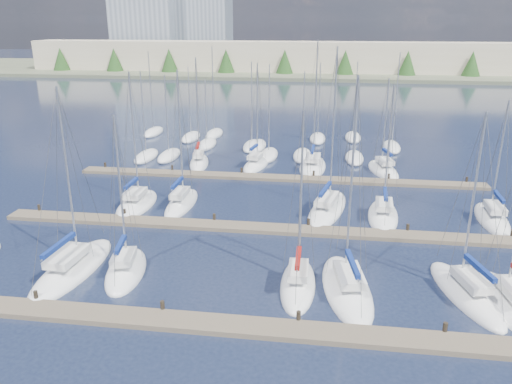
# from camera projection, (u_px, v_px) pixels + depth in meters

# --- Properties ---
(ground) EXTENTS (400.00, 400.00, 0.00)m
(ground) POSITION_uv_depth(u_px,v_px,m) (295.00, 125.00, 82.39)
(ground) COLOR #1F283F
(ground) RESTS_ON ground
(dock_near) EXTENTS (44.00, 1.93, 1.10)m
(dock_near) POSITION_uv_depth(u_px,v_px,m) (226.00, 325.00, 28.08)
(dock_near) COLOR #6B5E4C
(dock_near) RESTS_ON ground
(dock_mid) EXTENTS (44.00, 1.93, 1.10)m
(dock_mid) POSITION_uv_depth(u_px,v_px,m) (259.00, 228.00, 41.18)
(dock_mid) COLOR #6B5E4C
(dock_mid) RESTS_ON ground
(dock_far) EXTENTS (44.00, 1.93, 1.10)m
(dock_far) POSITION_uv_depth(u_px,v_px,m) (276.00, 178.00, 54.28)
(dock_far) COLOR #6B5E4C
(dock_far) RESTS_ON ground
(sailboat_h) EXTENTS (3.03, 7.70, 12.95)m
(sailboat_h) POSITION_uv_depth(u_px,v_px,m) (137.00, 204.00, 46.50)
(sailboat_h) COLOR white
(sailboat_h) RESTS_ON ground
(sailboat_e) EXTENTS (4.20, 9.37, 14.24)m
(sailboat_e) POSITION_uv_depth(u_px,v_px,m) (347.00, 288.00, 31.92)
(sailboat_e) COLOR white
(sailboat_e) RESTS_ON ground
(sailboat_l) EXTENTS (3.20, 8.11, 12.14)m
(sailboat_l) POSITION_uv_depth(u_px,v_px,m) (383.00, 215.00, 43.80)
(sailboat_l) COLOR white
(sailboat_l) RESTS_ON ground
(sailboat_k) EXTENTS (4.84, 10.48, 15.11)m
(sailboat_k) POSITION_uv_depth(u_px,v_px,m) (327.00, 209.00, 45.20)
(sailboat_k) COLOR white
(sailboat_k) RESTS_ON ground
(sailboat_n) EXTENTS (3.36, 7.46, 13.16)m
(sailboat_n) POSITION_uv_depth(u_px,v_px,m) (199.00, 163.00, 59.85)
(sailboat_n) COLOR white
(sailboat_n) RESTS_ON ground
(sailboat_m) EXTENTS (2.75, 7.86, 11.03)m
(sailboat_m) POSITION_uv_depth(u_px,v_px,m) (492.00, 219.00, 43.06)
(sailboat_m) COLOR white
(sailboat_m) RESTS_ON ground
(sailboat_b) EXTENTS (3.46, 9.87, 13.24)m
(sailboat_b) POSITION_uv_depth(u_px,v_px,m) (73.00, 269.00, 34.45)
(sailboat_b) COLOR white
(sailboat_b) RESTS_ON ground
(sailboat_q) EXTENTS (4.16, 7.96, 11.17)m
(sailboat_q) POSITION_uv_depth(u_px,v_px,m) (383.00, 170.00, 56.97)
(sailboat_q) COLOR white
(sailboat_q) RESTS_ON ground
(sailboat_d) EXTENTS (2.35, 7.31, 12.14)m
(sailboat_d) POSITION_uv_depth(u_px,v_px,m) (298.00, 284.00, 32.41)
(sailboat_d) COLOR white
(sailboat_d) RESTS_ON ground
(sailboat_p) EXTENTS (3.32, 9.13, 15.10)m
(sailboat_p) POSITION_uv_depth(u_px,v_px,m) (313.00, 166.00, 58.42)
(sailboat_p) COLOR white
(sailboat_p) RESTS_ON ground
(sailboat_o) EXTENTS (3.39, 6.88, 12.62)m
(sailboat_o) POSITION_uv_depth(u_px,v_px,m) (256.00, 165.00, 59.00)
(sailboat_o) COLOR white
(sailboat_o) RESTS_ON ground
(sailboat_f) EXTENTS (4.40, 8.83, 12.25)m
(sailboat_f) POSITION_uv_depth(u_px,v_px,m) (465.00, 293.00, 31.33)
(sailboat_f) COLOR white
(sailboat_f) RESTS_ON ground
(sailboat_c) EXTENTS (3.71, 7.09, 11.56)m
(sailboat_c) POSITION_uv_depth(u_px,v_px,m) (126.00, 270.00, 34.18)
(sailboat_c) COLOR white
(sailboat_c) RESTS_ON ground
(sailboat_g) EXTENTS (3.79, 8.50, 13.73)m
(sailboat_g) POSITION_uv_depth(u_px,v_px,m) (511.00, 304.00, 30.18)
(sailboat_g) COLOR white
(sailboat_g) RESTS_ON ground
(sailboat_i) EXTENTS (2.30, 7.95, 13.10)m
(sailboat_i) POSITION_uv_depth(u_px,v_px,m) (182.00, 203.00, 46.60)
(sailboat_i) COLOR white
(sailboat_i) RESTS_ON ground
(distant_boats) EXTENTS (36.93, 20.75, 13.30)m
(distant_boats) POSITION_uv_depth(u_px,v_px,m) (255.00, 145.00, 67.68)
(distant_boats) COLOR #9EA0A5
(distant_boats) RESTS_ON ground
(shoreline) EXTENTS (400.00, 60.00, 38.00)m
(shoreline) POSITION_uv_depth(u_px,v_px,m) (273.00, 48.00, 165.71)
(shoreline) COLOR #666B51
(shoreline) RESTS_ON ground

